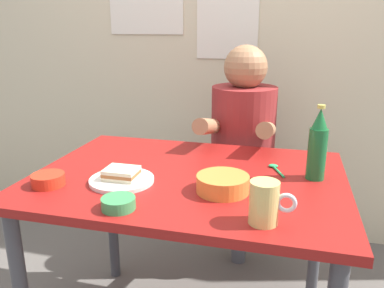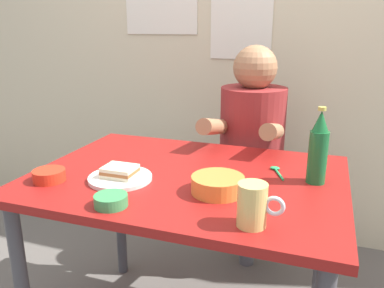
{
  "view_description": "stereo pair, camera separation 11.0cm",
  "coord_description": "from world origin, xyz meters",
  "views": [
    {
      "loc": [
        0.34,
        -1.26,
        1.25
      ],
      "look_at": [
        0.0,
        0.05,
        0.84
      ],
      "focal_mm": 36.22,
      "sensor_mm": 36.0,
      "label": 1
    },
    {
      "loc": [
        0.44,
        -1.22,
        1.25
      ],
      "look_at": [
        0.0,
        0.05,
        0.84
      ],
      "focal_mm": 36.22,
      "sensor_mm": 36.0,
      "label": 2
    }
  ],
  "objects": [
    {
      "name": "dip_bowl_green",
      "position": [
        -0.13,
        -0.32,
        0.76
      ],
      "size": [
        0.1,
        0.1,
        0.03
      ],
      "color": "#388C4C",
      "rests_on": "dining_table"
    },
    {
      "name": "soup_bowl_orange",
      "position": [
        0.15,
        -0.12,
        0.77
      ],
      "size": [
        0.17,
        0.17,
        0.05
      ],
      "color": "orange",
      "rests_on": "dining_table"
    },
    {
      "name": "dining_table",
      "position": [
        0.0,
        0.0,
        0.65
      ],
      "size": [
        1.1,
        0.8,
        0.74
      ],
      "color": "maroon",
      "rests_on": "ground"
    },
    {
      "name": "stool",
      "position": [
        0.12,
        0.63,
        0.35
      ],
      "size": [
        0.34,
        0.34,
        0.45
      ],
      "color": "#4C4C51",
      "rests_on": "ground"
    },
    {
      "name": "sandwich",
      "position": [
        -0.2,
        -0.13,
        0.77
      ],
      "size": [
        0.11,
        0.09,
        0.04
      ],
      "color": "beige",
      "rests_on": "plate_orange"
    },
    {
      "name": "sauce_bowl_chili",
      "position": [
        -0.43,
        -0.21,
        0.76
      ],
      "size": [
        0.11,
        0.11,
        0.04
      ],
      "color": "red",
      "rests_on": "dining_table"
    },
    {
      "name": "spoon",
      "position": [
        0.3,
        0.13,
        0.75
      ],
      "size": [
        0.06,
        0.12,
        0.01
      ],
      "color": "#26A559",
      "rests_on": "dining_table"
    },
    {
      "name": "beer_bottle",
      "position": [
        0.44,
        0.07,
        0.86
      ],
      "size": [
        0.06,
        0.06,
        0.26
      ],
      "color": "#19602D",
      "rests_on": "dining_table"
    },
    {
      "name": "beer_mug",
      "position": [
        0.29,
        -0.3,
        0.8
      ],
      "size": [
        0.13,
        0.08,
        0.12
      ],
      "color": "#D1BC66",
      "rests_on": "dining_table"
    },
    {
      "name": "plate_orange",
      "position": [
        -0.2,
        -0.13,
        0.75
      ],
      "size": [
        0.22,
        0.22,
        0.01
      ],
      "primitive_type": "cylinder",
      "color": "silver",
      "rests_on": "dining_table"
    },
    {
      "name": "wall_back",
      "position": [
        -0.0,
        1.05,
        1.3
      ],
      "size": [
        4.4,
        0.09,
        2.6
      ],
      "color": "beige",
      "rests_on": "ground"
    },
    {
      "name": "person_seated",
      "position": [
        0.12,
        0.62,
        0.77
      ],
      "size": [
        0.33,
        0.56,
        0.72
      ],
      "color": "maroon",
      "rests_on": "stool"
    }
  ]
}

